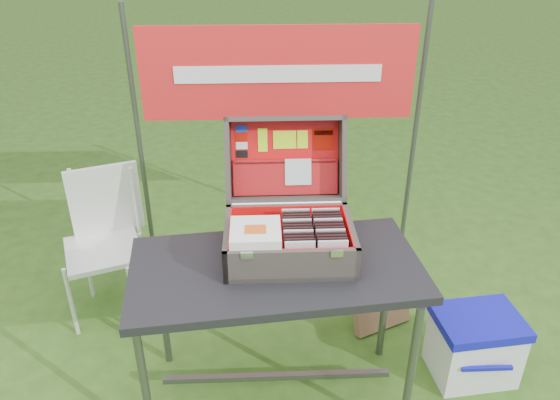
{
  "coord_description": "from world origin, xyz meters",
  "views": [
    {
      "loc": [
        -0.12,
        -2.02,
        2.18
      ],
      "look_at": [
        -0.03,
        0.1,
        1.01
      ],
      "focal_mm": 35.0,
      "sensor_mm": 36.0,
      "label": 1
    }
  ],
  "objects_px": {
    "suitcase": "(289,199)",
    "chair": "(104,252)",
    "cardboard_box": "(380,298)",
    "table": "(276,334)",
    "cooler": "(474,345)"
  },
  "relations": [
    {
      "from": "table",
      "to": "cooler",
      "type": "distance_m",
      "value": 1.04
    },
    {
      "from": "table",
      "to": "suitcase",
      "type": "height_order",
      "value": "suitcase"
    },
    {
      "from": "table",
      "to": "chair",
      "type": "height_order",
      "value": "chair"
    },
    {
      "from": "suitcase",
      "to": "chair",
      "type": "distance_m",
      "value": 1.29
    },
    {
      "from": "suitcase",
      "to": "cardboard_box",
      "type": "height_order",
      "value": "suitcase"
    },
    {
      "from": "cardboard_box",
      "to": "table",
      "type": "bearing_deg",
      "value": -164.79
    },
    {
      "from": "table",
      "to": "cooler",
      "type": "relative_size",
      "value": 3.02
    },
    {
      "from": "table",
      "to": "chair",
      "type": "xyz_separation_m",
      "value": [
        -0.95,
        0.66,
        0.05
      ]
    },
    {
      "from": "cooler",
      "to": "suitcase",
      "type": "bearing_deg",
      "value": 171.68
    },
    {
      "from": "chair",
      "to": "cardboard_box",
      "type": "distance_m",
      "value": 1.59
    },
    {
      "from": "suitcase",
      "to": "cardboard_box",
      "type": "distance_m",
      "value": 1.08
    },
    {
      "from": "table",
      "to": "cooler",
      "type": "height_order",
      "value": "table"
    },
    {
      "from": "cardboard_box",
      "to": "cooler",
      "type": "bearing_deg",
      "value": -68.6
    },
    {
      "from": "table",
      "to": "cardboard_box",
      "type": "distance_m",
      "value": 0.82
    },
    {
      "from": "table",
      "to": "suitcase",
      "type": "distance_m",
      "value": 0.66
    }
  ]
}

